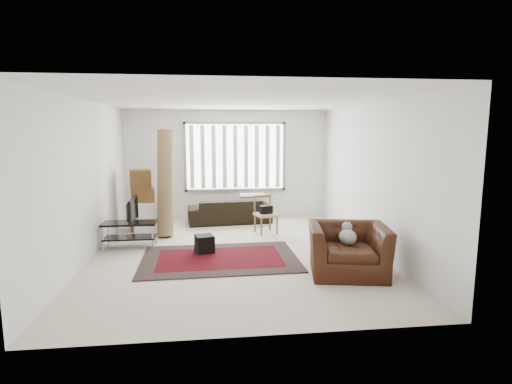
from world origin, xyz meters
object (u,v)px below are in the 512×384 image
at_px(tv_stand, 130,229).
at_px(sofa, 230,207).
at_px(moving_boxes, 142,202).
at_px(armchair, 348,246).
at_px(side_chair, 265,212).

xyz_separation_m(tv_stand, sofa, (1.97, 1.89, 0.02)).
bearing_deg(moving_boxes, armchair, -42.16).
distance_m(tv_stand, sofa, 2.73).
distance_m(side_chair, armchair, 2.78).
bearing_deg(tv_stand, side_chair, 16.89).
bearing_deg(armchair, sofa, 124.36).
xyz_separation_m(tv_stand, armchair, (3.60, -1.82, 0.08)).
relative_size(moving_boxes, side_chair, 1.66).
xyz_separation_m(moving_boxes, side_chair, (2.68, -0.61, -0.18)).
relative_size(tv_stand, side_chair, 1.22).
relative_size(moving_boxes, sofa, 0.68).
distance_m(moving_boxes, armchair, 4.84).
height_order(sofa, armchair, armchair).
relative_size(sofa, side_chair, 2.43).
bearing_deg(side_chair, tv_stand, -178.78).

